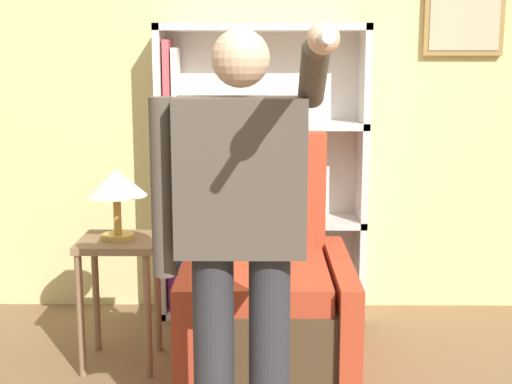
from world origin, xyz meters
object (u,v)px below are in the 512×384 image
Objects in this scene: bookcase at (246,178)px; armchair at (267,300)px; person_standing at (240,229)px; table_lamp at (116,186)px; side_table at (119,266)px.

bookcase is 0.94m from armchair.
armchair is at bearing -81.23° from bookcase.
armchair is (0.12, -0.79, -0.48)m from bookcase.
armchair is 0.71× the size of person_standing.
armchair is 3.29× the size of table_lamp.
person_standing is (0.02, -1.72, 0.10)m from bookcase.
table_lamp is (0.00, 0.00, 0.41)m from side_table.
bookcase is at bearing 98.77° from armchair.
armchair reaches higher than table_lamp.
person_standing is (-0.10, -0.93, 0.59)m from armchair.
person_standing is at bearing -56.85° from side_table.
table_lamp is (-0.61, -0.74, 0.09)m from bookcase.
bookcase is 1.49× the size of armchair.
armchair is 0.93m from table_lamp.
armchair is at bearing -3.68° from table_lamp.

